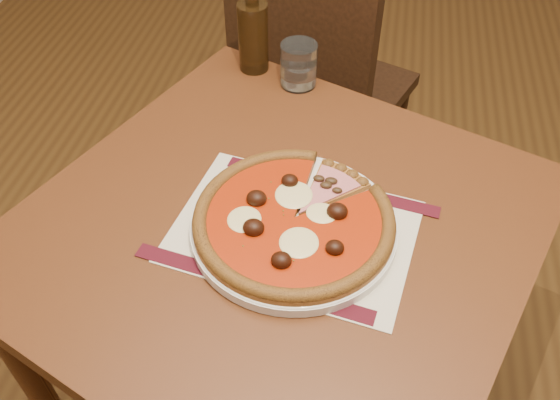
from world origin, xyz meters
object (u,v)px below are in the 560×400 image
object	(u,v)px
chair_far	(315,84)
pizza	(294,219)
plate	(294,227)
bottle	(253,33)
water_glass	(299,65)
table	(278,259)

from	to	relation	value
chair_far	pizza	distance (m)	0.82
plate	bottle	bearing A→B (deg)	109.67
chair_far	bottle	distance (m)	0.46
water_glass	bottle	bearing A→B (deg)	157.95
chair_far	table	bearing A→B (deg)	113.99
table	pizza	size ratio (longest dim) A/B	3.18
chair_far	plate	distance (m)	0.82
pizza	water_glass	xyz separation A→B (m)	(-0.06, 0.42, 0.02)
plate	water_glass	world-z (taller)	water_glass
bottle	pizza	bearing A→B (deg)	-70.35
bottle	plate	bearing A→B (deg)	-70.33
table	chair_far	xyz separation A→B (m)	(-0.03, 0.76, -0.14)
pizza	plate	bearing A→B (deg)	64.26
water_glass	chair_far	bearing A→B (deg)	90.51
table	pizza	distance (m)	0.14
table	pizza	bearing A→B (deg)	-32.09
table	pizza	world-z (taller)	pizza
chair_far	pizza	xyz separation A→B (m)	(0.06, -0.77, 0.27)
plate	pizza	bearing A→B (deg)	-115.74
chair_far	water_glass	xyz separation A→B (m)	(0.00, -0.36, 0.29)
pizza	chair_far	bearing A→B (deg)	94.64
water_glass	plate	bearing A→B (deg)	-81.88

